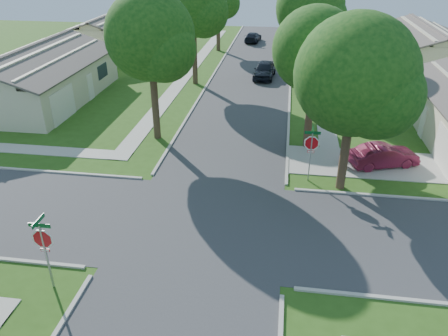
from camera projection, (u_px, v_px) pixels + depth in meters
ground at (204, 224)px, 19.48m from camera, size 100.00×100.00×0.00m
road_ns at (204, 224)px, 19.47m from camera, size 7.00×100.00×0.02m
sidewalk_ne at (317, 73)px, 41.47m from camera, size 1.20×40.00×0.04m
sidewalk_nw at (192, 68)px, 43.03m from camera, size 1.20×40.00×0.04m
driveway at (364, 163)px, 24.68m from camera, size 8.80×3.60×0.05m
stop_sign_sw at (43, 242)px, 15.02m from camera, size 1.05×0.80×2.98m
stop_sign_ne at (311, 145)px, 22.05m from camera, size 1.05×0.80×2.98m
tree_e_near at (316, 54)px, 24.14m from camera, size 4.97×4.80×8.28m
tree_e_mid at (311, 11)px, 34.37m from camera, size 5.59×5.40×9.21m
tree_w_near at (151, 40)px, 25.12m from camera, size 5.38×5.20×8.97m
tree_w_mid at (194, 6)px, 35.46m from camera, size 5.80×5.60×9.56m
tree_ne_corner at (356, 81)px, 19.75m from camera, size 5.80×5.60×8.66m
house_ne_far at (422, 53)px, 42.13m from camera, size 8.42×13.60×4.23m
house_nw_near at (37, 81)px, 33.95m from camera, size 8.42×13.60×4.23m
house_nw_far at (116, 38)px, 48.85m from camera, size 8.42×13.60×4.23m
car_driveway at (384, 156)px, 24.18m from camera, size 4.06×2.54×1.26m
car_curb_east at (265, 70)px, 39.69m from camera, size 2.06×4.46×1.48m
car_curb_west at (253, 37)px, 53.76m from camera, size 2.01×4.13×1.16m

